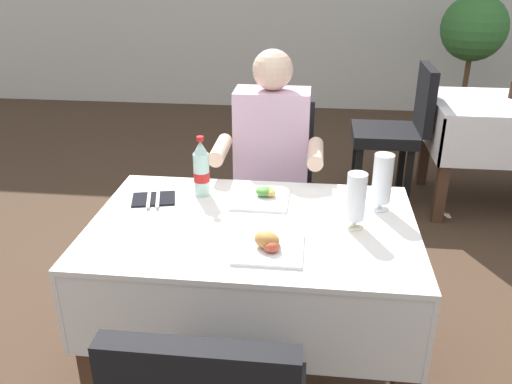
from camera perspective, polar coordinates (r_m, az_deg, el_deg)
The scene contains 13 objects.
ground_plane at distance 2.45m, azimuth -1.76°, elevation -18.93°, with size 11.00×11.00×0.00m, color #473323.
main_dining_table at distance 2.09m, azimuth -0.31°, elevation -7.47°, with size 1.21×0.79×0.75m.
chair_far_diner_seat at distance 2.80m, azimuth 1.58°, elevation 0.69°, with size 0.44×0.50×0.97m.
seated_diner_far at distance 2.64m, azimuth 1.55°, elevation 2.86°, with size 0.50×0.46×1.26m.
plate_near_camera at distance 1.82m, azimuth 1.36°, elevation -5.62°, with size 0.23×0.23×0.07m.
plate_far_diner at distance 2.18m, azimuth 0.66°, elevation -0.45°, with size 0.23×0.23×0.05m.
beer_glass_left at distance 2.11m, azimuth 13.21°, elevation 1.18°, with size 0.08×0.08×0.23m.
beer_glass_middle at distance 1.96m, azimuth 10.51°, elevation -0.91°, with size 0.07×0.07×0.21m.
cola_bottle_primary at distance 2.20m, azimuth -5.80°, elevation 2.35°, with size 0.07×0.07×0.25m.
napkin_cutlery_set at distance 2.22m, azimuth -10.79°, elevation -0.70°, with size 0.20×0.20×0.01m.
background_dining_table at distance 4.05m, azimuth 25.12°, elevation 6.13°, with size 1.04×0.77×0.75m.
background_chair_left at distance 3.88m, azimuth 14.84°, elevation 6.76°, with size 0.50×0.44×0.97m.
potted_plant_corner at distance 5.57m, azimuth 21.84°, elevation 14.25°, with size 0.60×0.60×1.31m.
Camera 1 is at (0.27, -1.76, 1.68)m, focal length 37.80 mm.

